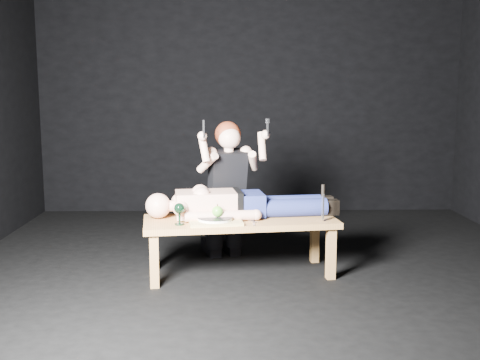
{
  "coord_description": "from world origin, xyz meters",
  "views": [
    {
      "loc": [
        -0.27,
        -4.36,
        1.43
      ],
      "look_at": [
        -0.17,
        0.07,
        0.75
      ],
      "focal_mm": 42.61,
      "sensor_mm": 36.0,
      "label": 1
    }
  ],
  "objects_px": {
    "kneeling_woman": "(225,188)",
    "goblet": "(179,214)",
    "table": "(240,246)",
    "serving_tray": "(215,221)",
    "carving_knife": "(323,203)",
    "lying_man": "(244,200)"
  },
  "relations": [
    {
      "from": "table",
      "to": "kneeling_woman",
      "type": "relative_size",
      "value": 1.22
    },
    {
      "from": "kneeling_woman",
      "to": "goblet",
      "type": "bearing_deg",
      "value": -133.2
    },
    {
      "from": "table",
      "to": "kneeling_woman",
      "type": "height_order",
      "value": "kneeling_woman"
    },
    {
      "from": "table",
      "to": "carving_knife",
      "type": "xyz_separation_m",
      "value": [
        0.63,
        -0.1,
        0.37
      ]
    },
    {
      "from": "goblet",
      "to": "kneeling_woman",
      "type": "bearing_deg",
      "value": 63.37
    },
    {
      "from": "lying_man",
      "to": "kneeling_woman",
      "type": "height_order",
      "value": "kneeling_woman"
    },
    {
      "from": "kneeling_woman",
      "to": "goblet",
      "type": "height_order",
      "value": "kneeling_woman"
    },
    {
      "from": "table",
      "to": "goblet",
      "type": "relative_size",
      "value": 9.02
    },
    {
      "from": "serving_tray",
      "to": "carving_knife",
      "type": "relative_size",
      "value": 1.39
    },
    {
      "from": "kneeling_woman",
      "to": "goblet",
      "type": "distance_m",
      "value": 0.76
    },
    {
      "from": "serving_tray",
      "to": "carving_knife",
      "type": "xyz_separation_m",
      "value": [
        0.83,
        0.05,
        0.13
      ]
    },
    {
      "from": "lying_man",
      "to": "kneeling_woman",
      "type": "xyz_separation_m",
      "value": [
        -0.15,
        0.37,
        0.04
      ]
    },
    {
      "from": "lying_man",
      "to": "kneeling_woman",
      "type": "distance_m",
      "value": 0.41
    },
    {
      "from": "carving_knife",
      "to": "table",
      "type": "bearing_deg",
      "value": 163.61
    },
    {
      "from": "goblet",
      "to": "table",
      "type": "bearing_deg",
      "value": 23.55
    },
    {
      "from": "serving_tray",
      "to": "carving_knife",
      "type": "height_order",
      "value": "carving_knife"
    },
    {
      "from": "lying_man",
      "to": "serving_tray",
      "type": "relative_size",
      "value": 3.63
    },
    {
      "from": "carving_knife",
      "to": "serving_tray",
      "type": "bearing_deg",
      "value": 176.01
    },
    {
      "from": "table",
      "to": "serving_tray",
      "type": "height_order",
      "value": "serving_tray"
    },
    {
      "from": "table",
      "to": "carving_knife",
      "type": "height_order",
      "value": "carving_knife"
    },
    {
      "from": "serving_tray",
      "to": "lying_man",
      "type": "bearing_deg",
      "value": 48.33
    },
    {
      "from": "serving_tray",
      "to": "goblet",
      "type": "xyz_separation_m",
      "value": [
        -0.27,
        -0.05,
        0.07
      ]
    }
  ]
}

